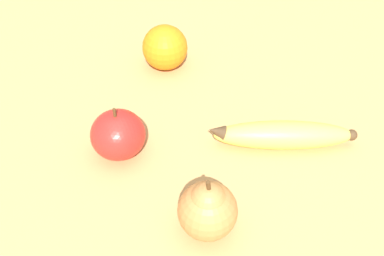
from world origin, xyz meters
TOP-DOWN VIEW (x-y plane):
  - ground_plane at (0.00, 0.00)m, footprint 3.00×3.00m
  - banana at (0.01, 0.05)m, footprint 0.13×0.20m
  - orange at (-0.24, -0.02)m, footprint 0.08×0.08m
  - pear at (0.09, -0.11)m, footprint 0.07×0.07m
  - apple at (-0.08, -0.16)m, footprint 0.08×0.08m

SIDE VIEW (x-z plane):
  - ground_plane at x=0.00m, z-range 0.00..0.00m
  - banana at x=0.01m, z-range 0.00..0.04m
  - apple at x=-0.08m, z-range -0.01..0.08m
  - orange at x=-0.24m, z-range 0.00..0.08m
  - pear at x=0.09m, z-range -0.01..0.08m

